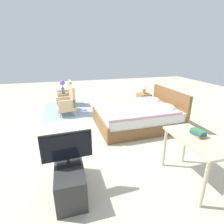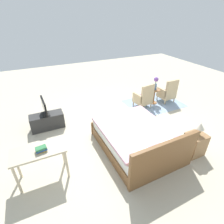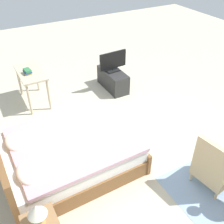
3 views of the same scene
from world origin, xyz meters
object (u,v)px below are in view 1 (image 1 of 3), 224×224
armchair_by_window_left (66,95)px  tv_stand (70,177)px  bed (138,115)px  vanity_desk (196,145)px  flower_vase (62,86)px  tv_flatscreen (67,148)px  table_lamp (144,88)px  side_table (64,100)px  book_stack (198,133)px  armchair_by_window_right (68,103)px  nightstand (143,102)px

armchair_by_window_left → tv_stand: bearing=-1.5°
bed → tv_stand: bed is taller
bed → vanity_desk: (2.28, -0.07, 0.35)m
bed → flower_vase: size_ratio=4.54×
flower_vase → tv_stand: 3.98m
tv_stand → tv_flatscreen: size_ratio=1.37×
armchair_by_window_left → table_lamp: (1.33, 2.58, 0.41)m
side_table → tv_flatscreen: (3.93, -0.01, 0.36)m
flower_vase → tv_flatscreen: flower_vase is taller
flower_vase → armchair_by_window_left: bearing=169.2°
tv_flatscreen → vanity_desk: bearing=80.3°
tv_stand → book_stack: size_ratio=4.33×
bed → tv_flatscreen: 2.79m
armchair_by_window_right → vanity_desk: (3.70, 1.76, 0.27)m
bed → side_table: bearing=-135.4°
tv_flatscreen → table_lamp: bearing=139.6°
side_table → tv_stand: size_ratio=0.59×
nightstand → tv_flatscreen: tv_flatscreen is taller
armchair_by_window_right → tv_flatscreen: (3.38, -0.11, 0.34)m
armchair_by_window_left → tv_flatscreen: (4.48, -0.11, 0.34)m
armchair_by_window_right → nightstand: size_ratio=1.58×
vanity_desk → book_stack: 0.19m
armchair_by_window_right → flower_vase: 0.73m
table_lamp → flower_vase: bearing=-106.1°
nightstand → tv_flatscreen: bearing=-40.4°
flower_vase → vanity_desk: flower_vase is taller
flower_vase → table_lamp: (0.77, 2.68, -0.07)m
armchair_by_window_left → vanity_desk: armchair_by_window_left is taller
table_lamp → tv_flatscreen: (3.16, -2.69, -0.08)m
armchair_by_window_left → book_stack: (4.74, 1.83, 0.43)m
armchair_by_window_left → flower_vase: bearing=-10.8°
nightstand → bed: bearing=-31.7°
flower_vase → tv_stand: flower_vase is taller
tv_stand → vanity_desk: vanity_desk is taller
side_table → nightstand: size_ratio=0.98×
armchair_by_window_left → nightstand: 2.90m
bed → nightstand: bearing=148.3°
table_lamp → vanity_desk: bearing=-13.2°
table_lamp → armchair_by_window_right: bearing=-95.1°
book_stack → bed: bearing=179.8°
flower_vase → vanity_desk: (4.25, 1.87, -0.21)m
armchair_by_window_right → tv_flatscreen: bearing=-1.9°
vanity_desk → tv_stand: bearing=-99.7°
table_lamp → book_stack: bearing=-12.4°
armchair_by_window_left → tv_stand: 4.48m
tv_stand → tv_flatscreen: tv_flatscreen is taller
flower_vase → table_lamp: flower_vase is taller
armchair_by_window_right → nightstand: (0.23, 2.58, -0.09)m
book_stack → tv_flatscreen: bearing=-97.4°
book_stack → flower_vase: bearing=-155.2°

